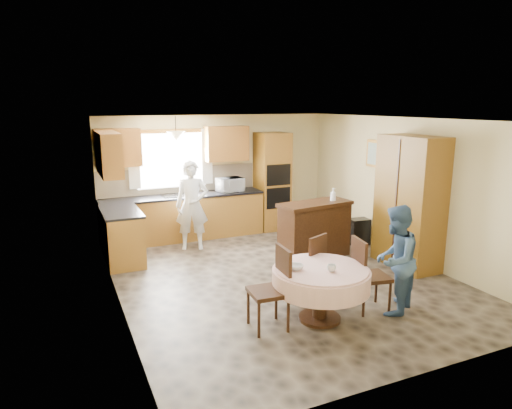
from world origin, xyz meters
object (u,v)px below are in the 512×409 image
object	(u,v)px
chair_right	(366,271)
dining_table	(321,280)
chair_back	(311,263)
person_sink	(192,205)
cupboard	(410,202)
sideboard	(314,232)
person_dining	(395,260)
chair_left	(274,284)
oven_tower	(272,181)

from	to	relation	value
chair_right	dining_table	bearing A→B (deg)	100.62
chair_back	person_sink	bearing A→B (deg)	-96.73
cupboard	chair_right	bearing A→B (deg)	-146.63
sideboard	person_dining	xyz separation A→B (m)	(-0.20, -2.35, 0.25)
chair_left	person_dining	bearing A→B (deg)	84.63
chair_left	cupboard	bearing A→B (deg)	113.10
oven_tower	cupboard	world-z (taller)	cupboard
oven_tower	person_sink	size ratio (longest dim) A/B	1.25
sideboard	chair_back	size ratio (longest dim) A/B	1.41
cupboard	chair_right	xyz separation A→B (m)	(-1.73, -1.14, -0.56)
chair_right	person_sink	bearing A→B (deg)	31.88
cupboard	person_dining	bearing A→B (deg)	-136.77
sideboard	chair_back	distance (m)	1.81
sideboard	chair_back	world-z (taller)	sideboard
chair_left	chair_back	size ratio (longest dim) A/B	1.08
cupboard	chair_left	size ratio (longest dim) A/B	2.17
dining_table	chair_back	world-z (taller)	chair_back
oven_tower	sideboard	world-z (taller)	oven_tower
chair_left	person_dining	size ratio (longest dim) A/B	0.70
oven_tower	sideboard	xyz separation A→B (m)	(-0.15, -2.07, -0.58)
cupboard	chair_back	size ratio (longest dim) A/B	2.34
chair_left	person_dining	xyz separation A→B (m)	(1.63, -0.26, 0.16)
sideboard	person_dining	distance (m)	2.37
cupboard	dining_table	world-z (taller)	cupboard
cupboard	chair_back	distance (m)	2.33
chair_back	person_sink	world-z (taller)	person_sink
person_dining	chair_back	bearing A→B (deg)	-79.69
chair_back	chair_right	xyz separation A→B (m)	(0.47, -0.63, 0.03)
dining_table	chair_back	bearing A→B (deg)	69.83
sideboard	person_dining	world-z (taller)	person_dining
dining_table	chair_right	xyz separation A→B (m)	(0.70, -0.00, 0.01)
chair_left	sideboard	bearing A→B (deg)	142.46
oven_tower	person_dining	bearing A→B (deg)	-94.54
sideboard	chair_right	xyz separation A→B (m)	(-0.50, -2.15, 0.08)
dining_table	person_dining	world-z (taller)	person_dining
sideboard	cupboard	world-z (taller)	cupboard
chair_back	person_dining	bearing A→B (deg)	109.73
person_sink	person_dining	size ratio (longest dim) A/B	1.16
cupboard	person_sink	xyz separation A→B (m)	(-3.09, 2.39, -0.26)
oven_tower	sideboard	bearing A→B (deg)	-94.28
oven_tower	dining_table	xyz separation A→B (m)	(-1.36, -4.21, -0.51)
sideboard	person_sink	bearing A→B (deg)	135.62
chair_right	chair_back	bearing A→B (deg)	47.81
chair_left	chair_right	distance (m)	1.33
sideboard	chair_back	bearing A→B (deg)	-130.43
oven_tower	chair_left	bearing A→B (deg)	-115.55
oven_tower	chair_left	distance (m)	4.63
cupboard	chair_right	world-z (taller)	cupboard
chair_left	person_sink	size ratio (longest dim) A/B	0.61
cupboard	person_dining	distance (m)	1.99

